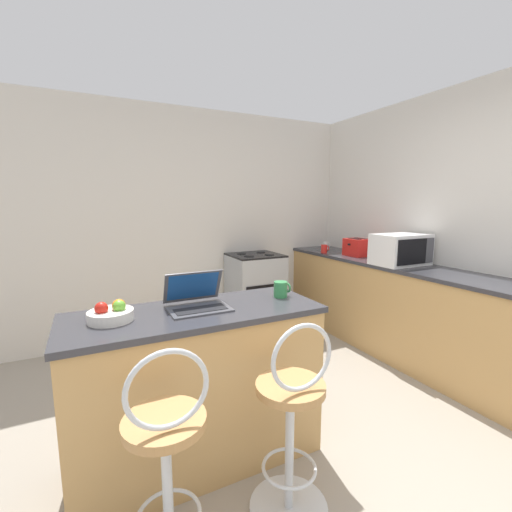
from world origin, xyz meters
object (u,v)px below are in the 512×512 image
Objects in this scene: mug_green at (281,289)px; bar_stool_far at (292,425)px; stove_range at (255,293)px; microwave at (401,249)px; toaster at (357,247)px; mug_red at (324,249)px; bar_stool_near at (167,467)px; mug_white at (326,246)px; fruit_bowl at (111,314)px; laptop at (197,299)px.

bar_stool_far is at bearing -115.33° from mug_green.
mug_green is at bearing -111.22° from stove_range.
microwave reaches higher than bar_stool_far.
microwave reaches higher than toaster.
bar_stool_far is 1.07× the size of stove_range.
toaster reaches higher than mug_red.
microwave is 2.12× the size of toaster.
bar_stool_near is 4.02× the size of toaster.
mug_green reaches higher than stove_range.
mug_green reaches higher than bar_stool_far.
bar_stool_near is 10.85× the size of mug_white.
bar_stool_near is 4.46× the size of fruit_bowl.
mug_green is (-1.71, -1.74, 0.00)m from mug_white.
stove_range is 1.94m from mug_green.
mug_red is 0.96× the size of mug_green.
mug_green reaches higher than bar_stool_near.
microwave is 1.71m from stove_range.
bar_stool_far reaches higher than stove_range.
toaster reaches higher than bar_stool_far.
microwave is 2.73m from fruit_bowl.
stove_range is at bearing 68.78° from mug_green.
mug_white is (2.59, 2.32, 0.51)m from bar_stool_near.
toaster reaches higher than fruit_bowl.
fruit_bowl reaches higher than bar_stool_near.
fruit_bowl reaches higher than mug_red.
fruit_bowl is at bearing -179.84° from mug_green.
laptop reaches higher than fruit_bowl.
mug_red is at bearing 30.41° from fruit_bowl.
microwave is at bearing -91.67° from toaster.
laptop is at bearing -153.76° from toaster.
toaster is 0.40m from mug_red.
microwave is 1.25m from mug_white.
microwave is 5.72× the size of mug_white.
stove_range is 1.16m from mug_white.
mug_white is (1.99, 2.32, 0.51)m from bar_stool_far.
laptop is 3.23× the size of mug_green.
bar_stool_near is 2.82m from microwave.
stove_range is at bearing 54.41° from laptop.
microwave reaches higher than mug_red.
mug_red is (0.80, -0.28, 0.52)m from stove_range.
stove_range is 10.09× the size of mug_white.
microwave is at bearing -79.01° from mug_red.
laptop is 1.50× the size of fruit_bowl.
laptop is (-0.28, 0.60, 0.51)m from bar_stool_far.
fruit_bowl is (-0.74, 0.58, 0.50)m from bar_stool_far.
mug_red is 1.09× the size of mug_white.
mug_white is at bearing 49.37° from bar_stool_far.
stove_range is (1.23, 1.72, -0.52)m from laptop.
bar_stool_near is at bearing -76.04° from fruit_bowl.
laptop is at bearing -167.85° from microwave.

